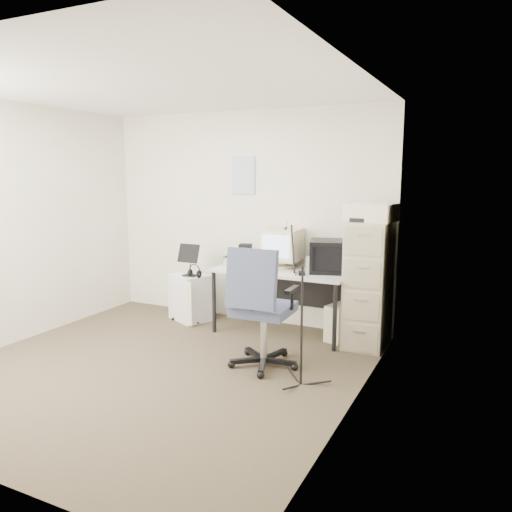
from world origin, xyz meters
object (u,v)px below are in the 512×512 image
at_px(desk, 282,301).
at_px(office_chair, 264,307).
at_px(filing_cabinet, 368,284).
at_px(side_cart, 191,297).

distance_m(desk, office_chair, 1.00).
relative_size(filing_cabinet, office_chair, 1.14).
bearing_deg(filing_cabinet, side_cart, -178.92).
relative_size(filing_cabinet, desk, 0.87).
distance_m(office_chair, side_cart, 1.73).
bearing_deg(desk, side_cart, -179.50).
relative_size(desk, side_cart, 2.65).
bearing_deg(filing_cabinet, office_chair, -126.67).
bearing_deg(side_cart, desk, 25.45).
xyz_separation_m(filing_cabinet, office_chair, (-0.73, -0.98, -0.08)).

